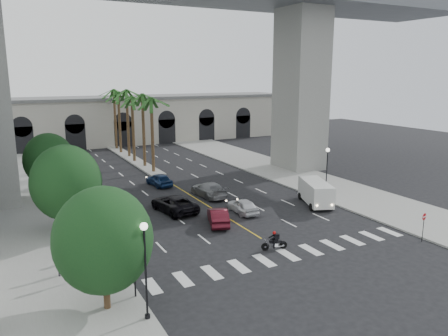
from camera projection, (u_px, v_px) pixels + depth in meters
The scene contains 30 objects.
ground at pixel (276, 248), 32.06m from camera, with size 140.00×140.00×0.00m, color black.
sidewalk_left at pixel (38, 219), 38.28m from camera, with size 8.00×100.00×0.15m, color gray.
sidewalk_right at pixel (310, 181), 51.82m from camera, with size 8.00×100.00×0.15m, color gray.
median at pixel (132, 159), 64.98m from camera, with size 2.00×24.00×0.20m, color gray.
pier_building at pixel (105, 120), 78.84m from camera, with size 71.00×10.50×8.50m.
bridge at pixel (195, 19), 48.76m from camera, with size 75.00×13.00×26.00m.
palm_a at pixel (151, 102), 54.41m from camera, with size 3.20×3.20×10.30m.
palm_b at pixel (142, 98), 57.86m from camera, with size 3.20×3.20×10.60m.
palm_c at pixel (132, 100), 61.29m from camera, with size 3.20×3.20×10.10m.
palm_d at pixel (126, 93), 64.76m from camera, with size 3.20×3.20×10.90m.
palm_e at pixel (118, 95), 68.21m from camera, with size 3.20×3.20×10.40m.
palm_f at pixel (114, 93), 71.76m from camera, with size 3.20×3.20×10.70m.
street_tree_near at pixel (103, 240), 22.74m from camera, with size 5.20×5.20×6.89m.
street_tree_mid at pixel (66, 183), 33.97m from camera, with size 5.44×5.44×7.21m.
street_tree_far at pixel (49, 160), 44.44m from camera, with size 5.04×5.04×6.68m.
lamp_post_left_near at pixel (145, 263), 21.90m from camera, with size 0.40×0.40×5.35m.
lamp_post_left_far at pixel (76, 177), 40.10m from camera, with size 0.40×0.40×5.35m.
lamp_post_right at pixel (327, 169), 43.46m from camera, with size 0.40×0.40×5.35m.
traffic_signal_near at pixel (134, 257), 24.26m from camera, with size 0.25×0.18×3.65m.
traffic_signal_far at pixel (116, 234), 27.73m from camera, with size 0.25×0.18×3.65m.
motorcycle_rider at pixel (275, 241), 31.59m from camera, with size 1.93×0.66×1.41m.
car_a at pixel (243, 206), 39.94m from camera, with size 1.60×3.97×1.35m, color silver.
car_b at pixel (218, 216), 36.90m from camera, with size 1.49×4.28×1.41m, color #480E18.
car_c at pixel (174, 204), 40.29m from camera, with size 2.59×5.61×1.56m, color black.
car_d at pixel (209, 189), 45.22m from camera, with size 2.15×5.28×1.53m, color slate.
car_e at pixel (159, 180), 49.60m from camera, with size 1.73×4.30×1.46m, color #11264F.
cargo_van at pixel (316, 192), 42.34m from camera, with size 3.82×5.75×2.30m.
pedestrian_a at pixel (61, 262), 27.18m from camera, with size 0.63×0.41×1.73m, color black.
pedestrian_b at pixel (82, 248), 29.49m from camera, with size 0.79×0.61×1.62m, color black.
do_not_enter_sign at pixel (424, 221), 32.86m from camera, with size 0.55×0.15×2.27m.
Camera 1 is at (-17.32, -24.92, 12.51)m, focal length 35.00 mm.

